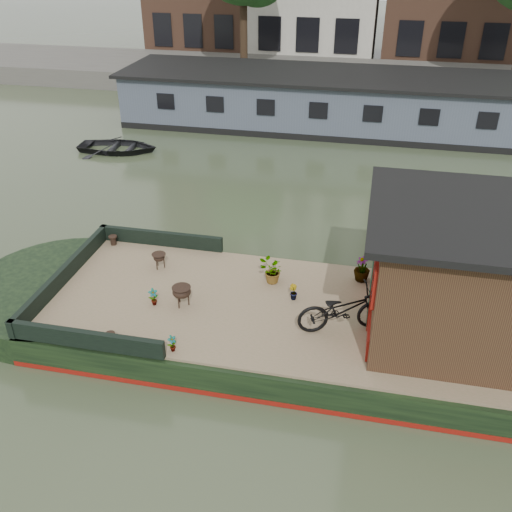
% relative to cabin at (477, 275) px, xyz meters
% --- Properties ---
extents(ground, '(120.00, 120.00, 0.00)m').
position_rel_cabin_xyz_m(ground, '(-2.19, 0.00, -1.88)').
color(ground, '#2B3924').
rests_on(ground, ground).
extents(houseboat_hull, '(14.01, 4.02, 0.60)m').
position_rel_cabin_xyz_m(houseboat_hull, '(-3.52, 0.00, -1.60)').
color(houseboat_hull, black).
rests_on(houseboat_hull, ground).
extents(houseboat_deck, '(11.80, 3.80, 0.05)m').
position_rel_cabin_xyz_m(houseboat_deck, '(-2.19, 0.00, -1.25)').
color(houseboat_deck, '#856952').
rests_on(houseboat_deck, houseboat_hull).
extents(bow_bulwark, '(3.00, 4.00, 0.35)m').
position_rel_cabin_xyz_m(bow_bulwark, '(-7.25, 0.00, -1.05)').
color(bow_bulwark, black).
rests_on(bow_bulwark, houseboat_deck).
extents(cabin, '(4.00, 3.50, 2.42)m').
position_rel_cabin_xyz_m(cabin, '(0.00, 0.00, 0.00)').
color(cabin, black).
rests_on(cabin, houseboat_deck).
extents(bicycle, '(1.80, 1.14, 0.89)m').
position_rel_cabin_xyz_m(bicycle, '(-2.25, -0.43, -0.78)').
color(bicycle, black).
rests_on(bicycle, houseboat_deck).
extents(potted_plant_a, '(0.23, 0.22, 0.37)m').
position_rel_cabin_xyz_m(potted_plant_a, '(-5.96, -0.43, -1.04)').
color(potted_plant_a, brown).
rests_on(potted_plant_a, houseboat_deck).
extents(potted_plant_b, '(0.23, 0.22, 0.32)m').
position_rel_cabin_xyz_m(potted_plant_b, '(-3.29, 0.37, -1.07)').
color(potted_plant_b, brown).
rests_on(potted_plant_b, houseboat_deck).
extents(potted_plant_c, '(0.65, 0.64, 0.54)m').
position_rel_cabin_xyz_m(potted_plant_c, '(-3.83, 0.87, -0.96)').
color(potted_plant_c, brown).
rests_on(potted_plant_c, houseboat_deck).
extents(potted_plant_d, '(0.41, 0.41, 0.60)m').
position_rel_cabin_xyz_m(potted_plant_d, '(-1.99, 1.36, -0.93)').
color(potted_plant_d, brown).
rests_on(potted_plant_d, houseboat_deck).
extents(potted_plant_e, '(0.19, 0.21, 0.33)m').
position_rel_cabin_xyz_m(potted_plant_e, '(-5.12, -1.70, -1.06)').
color(potted_plant_e, '#9F4C2E').
rests_on(potted_plant_e, houseboat_deck).
extents(brazier_front, '(0.45, 0.45, 0.42)m').
position_rel_cabin_xyz_m(brazier_front, '(-5.40, -0.32, -1.02)').
color(brazier_front, black).
rests_on(brazier_front, houseboat_deck).
extents(brazier_rear, '(0.34, 0.34, 0.35)m').
position_rel_cabin_xyz_m(brazier_rear, '(-6.35, 0.94, -1.05)').
color(brazier_rear, black).
rests_on(brazier_rear, houseboat_deck).
extents(bollard_port, '(0.20, 0.20, 0.23)m').
position_rel_cabin_xyz_m(bollard_port, '(-7.79, 1.70, -1.12)').
color(bollard_port, black).
rests_on(bollard_port, houseboat_deck).
extents(bollard_stbd, '(0.18, 0.18, 0.20)m').
position_rel_cabin_xyz_m(bollard_stbd, '(-6.29, -1.70, -1.13)').
color(bollard_stbd, black).
rests_on(bollard_stbd, houseboat_deck).
extents(dinghy, '(3.04, 2.29, 0.60)m').
position_rel_cabin_xyz_m(dinghy, '(-11.16, 9.37, -1.58)').
color(dinghy, black).
rests_on(dinghy, ground).
extents(far_houseboat, '(20.40, 4.40, 2.11)m').
position_rel_cabin_xyz_m(far_houseboat, '(-2.19, 14.00, -0.91)').
color(far_houseboat, '#424B59').
rests_on(far_houseboat, ground).
extents(quay, '(60.00, 6.00, 0.90)m').
position_rel_cabin_xyz_m(quay, '(-2.19, 20.50, -1.43)').
color(quay, '#47443F').
rests_on(quay, ground).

